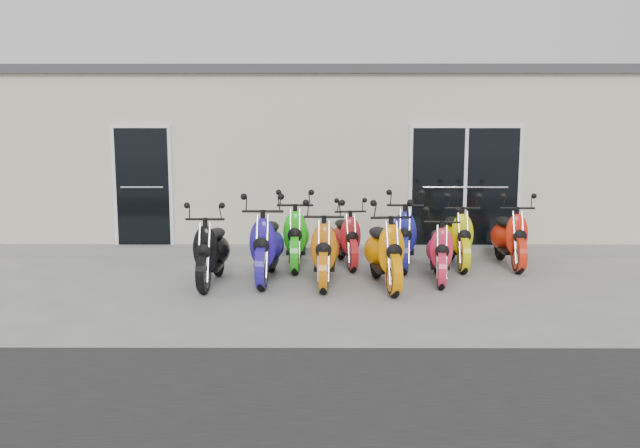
# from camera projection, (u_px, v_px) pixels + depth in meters

# --- Properties ---
(ground) EXTENTS (80.00, 80.00, 0.00)m
(ground) POSITION_uv_depth(u_px,v_px,m) (320.00, 280.00, 9.24)
(ground) COLOR gray
(ground) RESTS_ON ground
(building) EXTENTS (14.00, 6.00, 3.20)m
(building) POSITION_uv_depth(u_px,v_px,m) (321.00, 158.00, 14.16)
(building) COLOR beige
(building) RESTS_ON ground
(roof_cap) EXTENTS (14.20, 6.20, 0.16)m
(roof_cap) POSITION_uv_depth(u_px,v_px,m) (321.00, 83.00, 13.92)
(roof_cap) COLOR #3F3F42
(roof_cap) RESTS_ON building
(front_step) EXTENTS (14.00, 0.40, 0.15)m
(front_step) POSITION_uv_depth(u_px,v_px,m) (320.00, 250.00, 11.22)
(front_step) COLOR gray
(front_step) RESTS_ON ground
(door_left) EXTENTS (1.07, 0.08, 2.22)m
(door_left) POSITION_uv_depth(u_px,v_px,m) (143.00, 184.00, 11.22)
(door_left) COLOR black
(door_left) RESTS_ON front_step
(door_right) EXTENTS (2.02, 0.08, 2.22)m
(door_right) POSITION_uv_depth(u_px,v_px,m) (465.00, 184.00, 11.20)
(door_right) COLOR black
(door_right) RESTS_ON front_step
(scooter_front_black) EXTENTS (0.64, 1.68, 1.23)m
(scooter_front_black) POSITION_uv_depth(u_px,v_px,m) (211.00, 242.00, 8.86)
(scooter_front_black) COLOR black
(scooter_front_black) RESTS_ON ground
(scooter_front_blue) EXTENTS (0.71, 1.83, 1.34)m
(scooter_front_blue) POSITION_uv_depth(u_px,v_px,m) (267.00, 236.00, 9.07)
(scooter_front_blue) COLOR #241696
(scooter_front_blue) RESTS_ON ground
(scooter_front_orange_a) EXTENTS (0.68, 1.74, 1.27)m
(scooter_front_orange_a) POSITION_uv_depth(u_px,v_px,m) (325.00, 240.00, 8.88)
(scooter_front_orange_a) COLOR #CF690C
(scooter_front_orange_a) RESTS_ON ground
(scooter_front_orange_b) EXTENTS (0.83, 1.81, 1.29)m
(scooter_front_orange_b) POSITION_uv_depth(u_px,v_px,m) (384.00, 242.00, 8.71)
(scooter_front_orange_b) COLOR orange
(scooter_front_orange_b) RESTS_ON ground
(scooter_front_red) EXTENTS (0.76, 1.61, 1.14)m
(scooter_front_red) POSITION_uv_depth(u_px,v_px,m) (440.00, 243.00, 9.07)
(scooter_front_red) COLOR red
(scooter_front_red) RESTS_ON ground
(scooter_back_green) EXTENTS (0.65, 1.77, 1.31)m
(scooter_back_green) POSITION_uv_depth(u_px,v_px,m) (296.00, 227.00, 10.05)
(scooter_back_green) COLOR #22CF16
(scooter_back_green) RESTS_ON ground
(scooter_back_red) EXTENTS (0.79, 1.64, 1.16)m
(scooter_back_red) POSITION_uv_depth(u_px,v_px,m) (346.00, 231.00, 10.16)
(scooter_back_red) COLOR #B4191D
(scooter_back_red) RESTS_ON ground
(scooter_back_blue) EXTENTS (0.87, 1.83, 1.30)m
(scooter_back_blue) POSITION_uv_depth(u_px,v_px,m) (405.00, 227.00, 10.05)
(scooter_back_blue) COLOR #1A1D94
(scooter_back_blue) RESTS_ON ground
(scooter_back_yellow) EXTENTS (0.65, 1.70, 1.24)m
(scooter_back_yellow) POSITION_uv_depth(u_px,v_px,m) (457.00, 229.00, 10.09)
(scooter_back_yellow) COLOR #E5D702
(scooter_back_yellow) RESTS_ON ground
(scooter_back_extra) EXTENTS (0.65, 1.70, 1.24)m
(scooter_back_extra) POSITION_uv_depth(u_px,v_px,m) (510.00, 229.00, 10.09)
(scooter_back_extra) COLOR red
(scooter_back_extra) RESTS_ON ground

